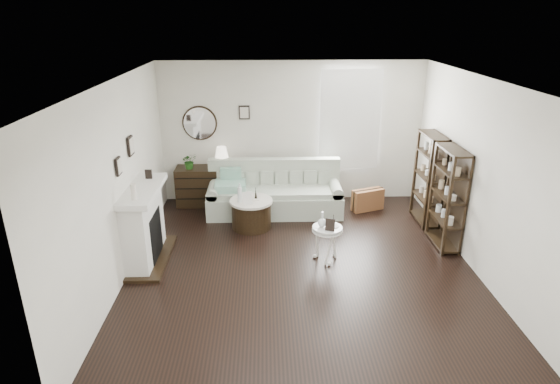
{
  "coord_description": "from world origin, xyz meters",
  "views": [
    {
      "loc": [
        -0.51,
        -6.04,
        3.52
      ],
      "look_at": [
        -0.29,
        0.8,
        0.88
      ],
      "focal_mm": 30.0,
      "sensor_mm": 36.0,
      "label": 1
    }
  ],
  "objects_px": {
    "dresser": "(206,186)",
    "drum_table": "(251,213)",
    "pedestal_table": "(327,230)",
    "sofa": "(275,195)"
  },
  "relations": [
    {
      "from": "pedestal_table",
      "to": "sofa",
      "type": "bearing_deg",
      "value": 111.51
    },
    {
      "from": "sofa",
      "to": "dresser",
      "type": "distance_m",
      "value": 1.37
    },
    {
      "from": "pedestal_table",
      "to": "drum_table",
      "type": "bearing_deg",
      "value": 134.22
    },
    {
      "from": "drum_table",
      "to": "pedestal_table",
      "type": "bearing_deg",
      "value": -45.78
    },
    {
      "from": "drum_table",
      "to": "pedestal_table",
      "type": "xyz_separation_m",
      "value": [
        1.16,
        -1.19,
        0.24
      ]
    },
    {
      "from": "dresser",
      "to": "drum_table",
      "type": "height_order",
      "value": "dresser"
    },
    {
      "from": "sofa",
      "to": "drum_table",
      "type": "distance_m",
      "value": 0.81
    },
    {
      "from": "dresser",
      "to": "pedestal_table",
      "type": "relative_size",
      "value": 2.04
    },
    {
      "from": "drum_table",
      "to": "pedestal_table",
      "type": "distance_m",
      "value": 1.68
    },
    {
      "from": "sofa",
      "to": "drum_table",
      "type": "relative_size",
      "value": 3.33
    }
  ]
}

